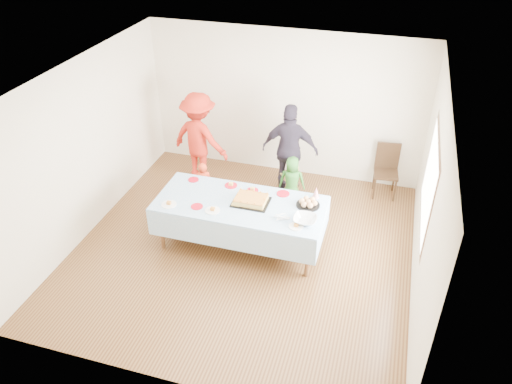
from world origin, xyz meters
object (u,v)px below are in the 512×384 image
at_px(birthday_cake, 251,200).
at_px(adult_left, 199,138).
at_px(party_table, 240,206).
at_px(dining_chair, 386,167).

xyz_separation_m(birthday_cake, adult_left, (-1.45, 1.59, 0.03)).
relative_size(birthday_cake, adult_left, 0.31).
height_order(party_table, birthday_cake, birthday_cake).
xyz_separation_m(party_table, adult_left, (-1.29, 1.64, 0.13)).
distance_m(dining_chair, adult_left, 3.34).
xyz_separation_m(birthday_cake, dining_chair, (1.85, 2.08, -0.30)).
xyz_separation_m(dining_chair, adult_left, (-3.29, -0.49, 0.33)).
height_order(dining_chair, adult_left, adult_left).
bearing_deg(birthday_cake, party_table, -162.83).
relative_size(party_table, dining_chair, 2.64).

